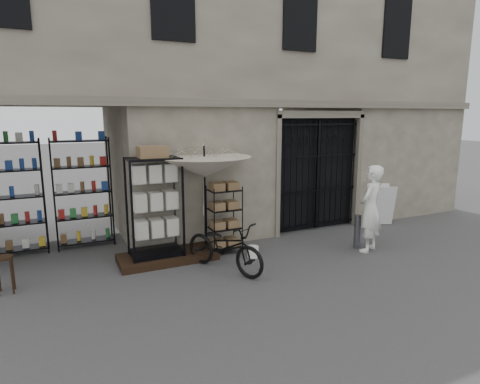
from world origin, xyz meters
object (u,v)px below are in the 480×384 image
display_cabinet (155,212)px  bicycle (225,270)px  wire_rack (224,220)px  shopkeeper (368,251)px  white_bucket (253,252)px  market_umbrella (204,161)px  wooden_stool (5,274)px  steel_bollard (357,232)px  easel_sign (383,204)px

display_cabinet → bicycle: bearing=-24.7°
wire_rack → shopkeeper: bearing=-48.0°
white_bucket → bicycle: bearing=-152.6°
market_umbrella → shopkeeper: market_umbrella is taller
bicycle → shopkeeper: bearing=-31.8°
wire_rack → wooden_stool: (-4.17, -0.30, -0.39)m
steel_bollard → market_umbrella: bearing=161.3°
wire_rack → market_umbrella: (-0.41, 0.09, 1.30)m
market_umbrella → shopkeeper: (3.35, -1.36, -2.03)m
wire_rack → easel_sign: bearing=-21.6°
wire_rack → white_bucket: size_ratio=6.08×
wooden_stool → shopkeeper: size_ratio=0.34×
wooden_stool → easel_sign: easel_sign is taller
shopkeeper → easel_sign: easel_sign is taller
wooden_stool → easel_sign: bearing=3.6°
market_umbrella → white_bucket: (0.84, -0.62, -1.92)m
white_bucket → easel_sign: bearing=10.2°
shopkeeper → easel_sign: bearing=-168.6°
white_bucket → wooden_stool: size_ratio=0.38×
wire_rack → steel_bollard: wire_rack is taller
display_cabinet → wooden_stool: bearing=-153.8°
wire_rack → steel_bollard: bearing=-44.3°
display_cabinet → wooden_stool: size_ratio=3.37×
bicycle → shopkeeper: 3.37m
wire_rack → bicycle: bearing=-137.7°
wire_rack → shopkeeper: size_ratio=0.77×
wooden_stool → steel_bollard: 7.06m
wooden_stool → steel_bollard: (7.02, -0.71, 0.05)m
steel_bollard → wooden_stool: bearing=174.2°
shopkeeper → white_bucket: bearing=-43.7°
shopkeeper → easel_sign: 2.51m
market_umbrella → steel_bollard: bearing=-18.7°
wooden_stool → shopkeeper: wooden_stool is taller
wooden_stool → easel_sign: size_ratio=0.60×
display_cabinet → steel_bollard: 4.53m
wire_rack → steel_bollard: size_ratio=1.93×
bicycle → shopkeeper: bicycle is taller
wire_rack → white_bucket: (0.43, -0.53, -0.61)m
bicycle → steel_bollard: size_ratio=2.41×
white_bucket → wooden_stool: 4.61m
wire_rack → shopkeeper: (2.95, -1.27, -0.73)m
display_cabinet → white_bucket: bearing=1.6°
white_bucket → easel_sign: (4.42, 0.79, 0.44)m
market_umbrella → steel_bollard: size_ratio=3.65×
wire_rack → white_bucket: 0.92m
market_umbrella → white_bucket: size_ratio=11.53×
display_cabinet → bicycle: size_ratio=1.17×
steel_bollard → shopkeeper: (0.10, -0.26, -0.39)m
easel_sign → wire_rack: bearing=-153.5°
display_cabinet → shopkeeper: (4.44, -1.33, -1.05)m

